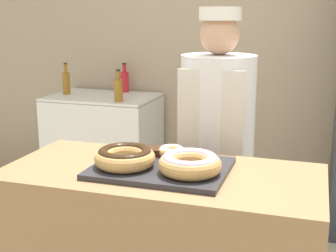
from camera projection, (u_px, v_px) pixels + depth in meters
wall_back at (242, 45)px, 3.93m from camera, size 8.00×0.06×2.70m
serving_tray at (161, 168)px, 2.05m from camera, size 0.59×0.45×0.02m
donut_chocolate_glaze at (125, 156)px, 2.03m from camera, size 0.27×0.27×0.08m
donut_light_glaze at (190, 163)px, 1.94m from camera, size 0.27×0.27×0.08m
donut_mini_center at (171, 151)px, 2.19m from camera, size 0.13×0.13×0.05m
brownie_back_left at (154, 151)px, 2.22m from camera, size 0.09×0.09×0.03m
brownie_back_right at (189, 154)px, 2.16m from camera, size 0.09×0.09×0.03m
baker_person at (216, 150)px, 2.64m from camera, size 0.41×0.41×1.64m
chest_freezer at (104, 147)px, 4.12m from camera, size 0.91×0.63×0.92m
bottle_amber at (118, 89)px, 3.73m from camera, size 0.07×0.07×0.26m
bottle_amber_b at (66, 82)px, 4.08m from camera, size 0.06×0.06×0.27m
bottle_red at (125, 81)px, 4.20m from camera, size 0.07×0.07×0.26m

